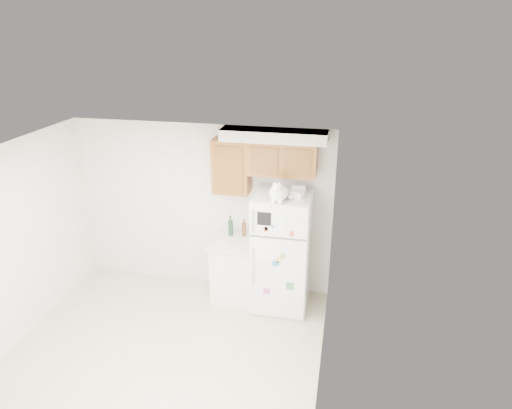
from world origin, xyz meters
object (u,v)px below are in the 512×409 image
(storage_box_front, at_px, (297,195))
(bottle_green, at_px, (231,226))
(refrigerator, at_px, (282,252))
(base_counter, at_px, (235,268))
(bottle_amber, at_px, (244,227))
(cat, at_px, (278,192))
(storage_box_back, at_px, (299,188))

(storage_box_front, bearing_deg, bottle_green, -175.81)
(refrigerator, xyz_separation_m, base_counter, (-0.69, 0.07, -0.39))
(bottle_amber, bearing_deg, base_counter, -120.03)
(bottle_amber, bearing_deg, cat, -40.41)
(base_counter, relative_size, bottle_amber, 3.44)
(refrigerator, bearing_deg, bottle_green, 163.94)
(bottle_amber, bearing_deg, storage_box_front, -22.49)
(cat, xyz_separation_m, storage_box_front, (0.23, 0.15, -0.07))
(cat, relative_size, bottle_amber, 1.62)
(storage_box_front, relative_size, bottle_green, 0.49)
(base_counter, bearing_deg, refrigerator, -6.09)
(cat, relative_size, bottle_green, 1.42)
(refrigerator, distance_m, bottle_amber, 0.67)
(cat, distance_m, bottle_amber, 1.06)
(refrigerator, xyz_separation_m, cat, (-0.03, -0.24, 0.96))
(base_counter, xyz_separation_m, storage_box_front, (0.89, -0.16, 1.28))
(base_counter, relative_size, cat, 2.13)
(base_counter, xyz_separation_m, bottle_amber, (0.10, 0.17, 0.59))
(cat, xyz_separation_m, storage_box_back, (0.22, 0.38, -0.06))
(bottle_green, bearing_deg, refrigerator, -16.06)
(bottle_green, bearing_deg, cat, -31.38)
(refrigerator, height_order, base_counter, refrigerator)
(base_counter, bearing_deg, bottle_green, 121.25)
(refrigerator, relative_size, bottle_green, 5.59)
(storage_box_front, bearing_deg, bottle_amber, 179.09)
(storage_box_back, relative_size, bottle_green, 0.59)
(cat, bearing_deg, refrigerator, 83.72)
(cat, xyz_separation_m, bottle_amber, (-0.56, 0.48, -0.76))
(refrigerator, height_order, storage_box_back, storage_box_back)
(bottle_green, distance_m, bottle_amber, 0.19)
(refrigerator, xyz_separation_m, storage_box_back, (0.19, 0.14, 0.90))
(cat, distance_m, storage_box_front, 0.28)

